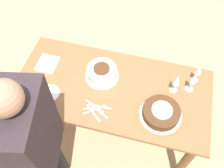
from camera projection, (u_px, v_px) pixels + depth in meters
ground_plane at (112, 128)px, 2.56m from camera, size 12.00×12.00×0.00m
dining_table at (112, 96)px, 2.04m from camera, size 1.52×0.73×0.76m
cake_center_white at (102, 72)px, 1.95m from camera, size 0.27×0.27×0.10m
cake_front_chocolate at (161, 113)px, 1.77m from camera, size 0.31×0.31×0.08m
wine_glass_near at (194, 79)px, 1.81m from camera, size 0.06×0.06×0.20m
wine_glass_far at (177, 80)px, 1.81m from camera, size 0.06×0.06×0.19m
wine_glass_extra at (199, 70)px, 1.86m from camera, size 0.06×0.06×0.19m
dessert_plate_left at (50, 93)px, 1.90m from camera, size 0.16×0.16×0.01m
fork_pile at (96, 109)px, 1.81m from camera, size 0.21×0.15×0.02m
napkin_stack at (48, 64)px, 2.05m from camera, size 0.16×0.17×0.02m
person_cutting at (36, 144)px, 1.49m from camera, size 0.30×0.44×1.56m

